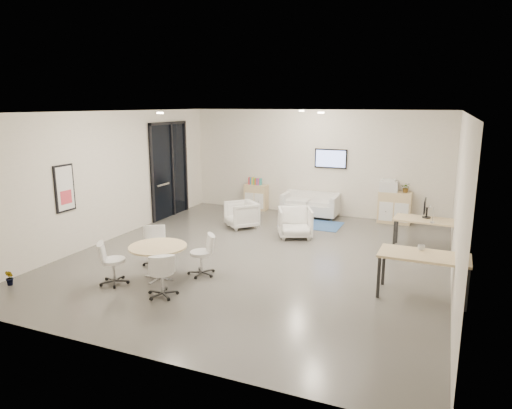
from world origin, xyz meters
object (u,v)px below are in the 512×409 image
at_px(sideboard_right, 394,207).
at_px(armchair_left, 242,213).
at_px(round_table, 158,250).
at_px(armchair_right, 295,221).
at_px(sideboard_left, 256,197).
at_px(desk_rear, 426,222).
at_px(loveseat, 310,205).
at_px(desk_front, 424,259).

bearing_deg(sideboard_right, armchair_left, -150.83).
bearing_deg(round_table, armchair_right, 67.53).
xyz_separation_m(sideboard_left, round_table, (0.58, -6.31, 0.19)).
distance_m(armchair_left, desk_rear, 4.80).
distance_m(sideboard_right, round_table, 7.31).
bearing_deg(armchair_left, desk_rear, 41.53).
xyz_separation_m(sideboard_left, sideboard_right, (4.33, -0.03, 0.05)).
bearing_deg(desk_rear, sideboard_left, 160.12).
relative_size(loveseat, desk_front, 1.09).
bearing_deg(desk_front, desk_rear, 93.10).
bearing_deg(loveseat, desk_rear, -31.83).
distance_m(armchair_left, armchair_right, 1.70).
xyz_separation_m(sideboard_right, loveseat, (-2.44, -0.18, -0.11)).
bearing_deg(loveseat, desk_front, -55.06).
xyz_separation_m(sideboard_left, desk_front, (5.37, -5.22, 0.30)).
xyz_separation_m(loveseat, armchair_right, (0.26, -2.32, 0.08)).
height_order(sideboard_left, round_table, sideboard_left).
relative_size(sideboard_left, armchair_left, 1.03).
bearing_deg(loveseat, armchair_left, -125.39).
xyz_separation_m(loveseat, round_table, (-1.30, -6.10, 0.26)).
xyz_separation_m(armchair_left, armchair_right, (1.67, -0.35, 0.02)).
bearing_deg(desk_rear, loveseat, 151.92).
relative_size(loveseat, armchair_right, 1.98).
distance_m(armchair_right, round_table, 4.09).
height_order(sideboard_right, round_table, sideboard_right).
height_order(loveseat, desk_rear, desk_rear).
distance_m(desk_front, round_table, 4.92).
bearing_deg(desk_rear, round_table, -135.73).
bearing_deg(sideboard_right, desk_front, -78.62).
height_order(sideboard_left, armchair_left, sideboard_left).
bearing_deg(armchair_right, desk_front, -64.09).
bearing_deg(desk_front, loveseat, 125.85).
bearing_deg(armchair_left, sideboard_right, 72.30).
bearing_deg(armchair_right, sideboard_left, 106.06).
xyz_separation_m(armchair_right, round_table, (-1.56, -3.78, 0.17)).
height_order(desk_front, round_table, desk_front).
relative_size(armchair_right, desk_front, 0.55).
relative_size(sideboard_left, loveseat, 0.49).
distance_m(sideboard_right, armchair_left, 4.41).
xyz_separation_m(loveseat, armchair_left, (-1.41, -1.97, 0.06)).
height_order(sideboard_left, loveseat, sideboard_left).
relative_size(sideboard_right, loveseat, 0.55).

